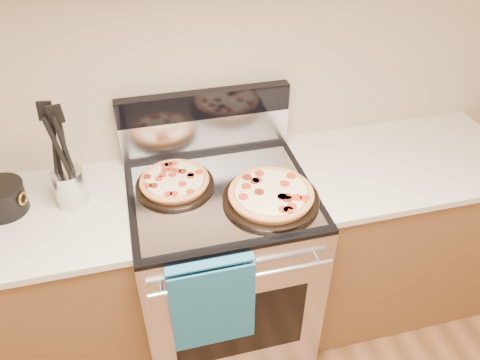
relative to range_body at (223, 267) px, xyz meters
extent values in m
plane|color=#C8B691|center=(0.00, 0.35, 0.90)|extent=(4.00, 0.00, 4.00)
cube|color=#B7B7BC|center=(0.00, 0.00, 0.00)|extent=(0.76, 0.68, 0.90)
cube|color=black|center=(0.00, -0.34, 0.00)|extent=(0.56, 0.01, 0.40)
cube|color=black|center=(0.00, 0.00, 0.46)|extent=(0.76, 0.68, 0.02)
cube|color=silver|center=(0.00, 0.31, 0.56)|extent=(0.76, 0.06, 0.18)
cube|color=black|center=(0.00, 0.31, 0.71)|extent=(0.76, 0.06, 0.12)
cylinder|color=silver|center=(0.00, -0.38, 0.35)|extent=(0.70, 0.03, 0.03)
cube|color=gray|center=(0.00, -0.03, 0.47)|extent=(0.70, 0.55, 0.01)
cube|color=brown|center=(-0.88, 0.03, -0.01)|extent=(1.00, 0.62, 0.88)
cube|color=brown|center=(0.88, 0.03, -0.01)|extent=(1.00, 0.62, 0.88)
cube|color=beige|center=(0.88, 0.03, 0.45)|extent=(1.02, 0.64, 0.03)
cylinder|color=silver|center=(-0.59, 0.09, 0.54)|extent=(0.12, 0.12, 0.15)
cylinder|color=black|center=(-0.85, 0.10, 0.51)|extent=(0.24, 0.24, 0.11)
camera|label=1|loc=(-0.29, -1.48, 1.69)|focal=35.00mm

